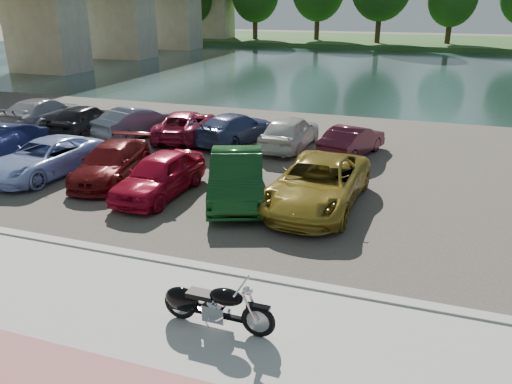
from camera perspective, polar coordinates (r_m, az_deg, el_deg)
ground at (r=10.57m, az=-9.22°, el=-14.25°), size 200.00×200.00×0.00m
promenade at (r=9.85m, az=-12.05°, el=-17.09°), size 60.00×6.00×0.10m
kerb at (r=12.03m, az=-4.79°, el=-8.86°), size 60.00×0.30×0.14m
parking_lot at (r=19.93m, az=5.54°, el=3.36°), size 60.00×18.00×0.04m
river at (r=48.08m, az=14.00°, el=13.28°), size 120.00×40.00×0.00m
far_bank at (r=79.83m, az=16.43°, el=16.17°), size 120.00×24.00×0.60m
bridge at (r=58.30m, az=-15.70°, el=19.86°), size 7.00×56.00×8.55m
motorcycle at (r=9.94m, az=-5.54°, el=-12.65°), size 2.33×0.75×1.05m
car_2 at (r=19.76m, az=-22.92°, el=3.63°), size 2.66×4.87×1.30m
car_3 at (r=18.44m, az=-16.20°, el=3.24°), size 2.52×4.59×1.26m
car_4 at (r=16.56m, az=-10.96°, el=1.96°), size 1.81×4.16×1.40m
car_5 at (r=15.90m, az=-2.23°, el=1.80°), size 3.11×4.94×1.54m
car_6 at (r=15.48m, az=7.09°, el=1.01°), size 2.74×5.48×1.49m
car_7 at (r=27.21m, az=-23.14°, el=8.27°), size 2.59×5.37×1.51m
car_8 at (r=25.61m, az=-18.88°, el=7.97°), size 1.72×4.08×1.38m
car_9 at (r=24.18m, az=-13.33°, el=7.82°), size 2.82×4.47×1.39m
car_10 at (r=23.40m, az=-8.04°, el=7.62°), size 2.95×4.96×1.29m
car_11 at (r=22.50m, az=-2.37°, el=7.31°), size 2.97×4.88×1.32m
car_12 at (r=21.65m, az=3.89°, el=6.91°), size 1.97×4.36×1.46m
car_13 at (r=20.92m, az=10.94°, el=5.78°), size 2.38×4.03×1.26m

